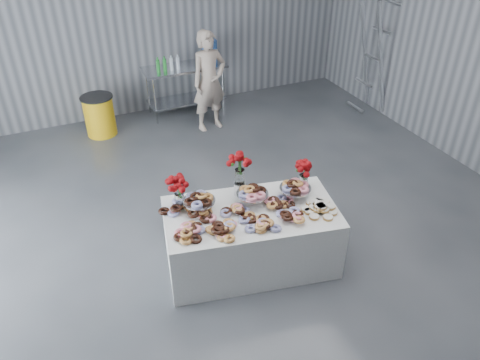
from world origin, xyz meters
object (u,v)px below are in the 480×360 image
object	(u,v)px
person	(209,81)
prep_table	(185,81)
trash_barrel	(100,115)
water_jug	(209,49)
stepladder	(372,57)
display_table	(251,237)

from	to	relation	value
person	prep_table	bearing A→B (deg)	95.00
person	trash_barrel	distance (m)	1.97
water_jug	trash_barrel	xyz separation A→B (m)	(-2.14, -0.23, -0.80)
prep_table	trash_barrel	distance (m)	1.68
prep_table	person	size ratio (longest dim) A/B	0.87
stepladder	water_jug	bearing A→B (deg)	152.48
prep_table	trash_barrel	world-z (taller)	prep_table
prep_table	person	xyz separation A→B (m)	(0.19, -0.77, 0.24)
display_table	stepladder	world-z (taller)	stepladder
display_table	water_jug	xyz separation A→B (m)	(1.14, 4.18, 0.77)
display_table	water_jug	size ratio (longest dim) A/B	3.43
prep_table	display_table	bearing A→B (deg)	-98.69
display_table	prep_table	xyz separation A→B (m)	(0.64, 4.18, 0.24)
trash_barrel	person	bearing A→B (deg)	-16.38
display_table	prep_table	bearing A→B (deg)	81.31
display_table	trash_barrel	size ratio (longest dim) A/B	2.72
stepladder	trash_barrel	bearing A→B (deg)	166.69
prep_table	water_jug	world-z (taller)	water_jug
prep_table	person	bearing A→B (deg)	-76.29
trash_barrel	prep_table	bearing A→B (deg)	8.15
person	stepladder	bearing A→B (deg)	-20.06
stepladder	prep_table	bearing A→B (deg)	156.39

